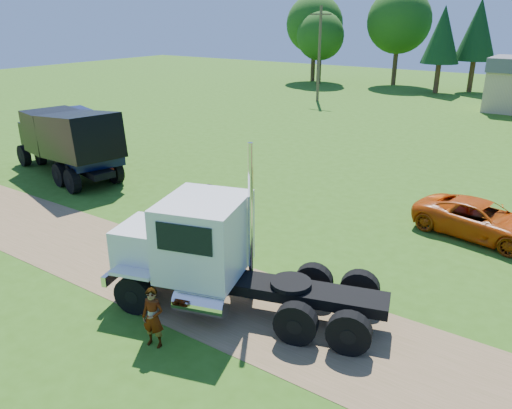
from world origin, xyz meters
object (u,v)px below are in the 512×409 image
Objects in this scene: black_dump_truck at (67,138)px; spectator_a at (153,317)px; navy_truck at (72,141)px; white_semi_tractor at (207,253)px; orange_pickup at (481,220)px.

black_dump_truck is 16.66m from spectator_a.
spectator_a is at bearing -12.73° from navy_truck.
orange_pickup is at bearing 43.08° from white_semi_tractor.
orange_pickup is at bearing 24.08° from black_dump_truck.
black_dump_truck is at bearing 141.62° from white_semi_tractor.
navy_truck is 20.96m from orange_pickup.
orange_pickup is (20.66, 3.41, -0.98)m from navy_truck.
black_dump_truck reaches higher than spectator_a.
white_semi_tractor is 16.26m from navy_truck.
white_semi_tractor reaches higher than orange_pickup.
black_dump_truck reaches higher than navy_truck.
navy_truck reaches higher than spectator_a.
white_semi_tractor is at bearing 79.66° from spectator_a.
orange_pickup is 2.99× the size of spectator_a.
black_dump_truck is 1.01m from navy_truck.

